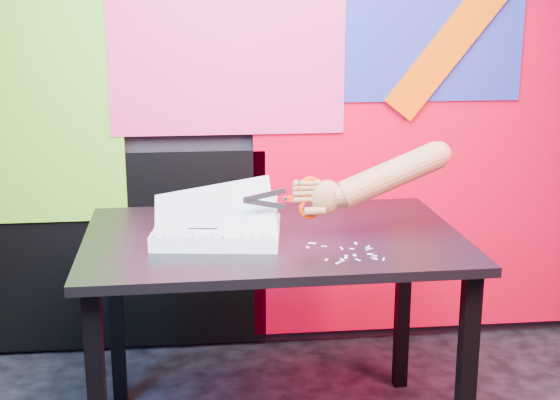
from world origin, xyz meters
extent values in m
cube|color=#222228|center=(0.00, 1.50, 1.35)|extent=(3.00, 0.01, 2.70)
cube|color=red|center=(0.65, 1.47, 0.85)|extent=(1.60, 0.02, 1.60)
cube|color=#202CA0|center=(0.55, 1.46, 1.45)|extent=(0.85, 0.02, 0.75)
cube|color=#ED317D|center=(-0.25, 1.45, 1.35)|extent=(0.95, 0.02, 0.80)
cube|color=#61CC26|center=(-1.05, 1.46, 1.10)|extent=(0.75, 0.02, 1.00)
cube|color=black|center=(-0.75, 1.47, 0.45)|extent=(1.30, 0.02, 0.85)
cube|color=black|center=(-0.70, 1.02, 0.36)|extent=(0.05, 0.05, 0.72)
cube|color=black|center=(0.41, 0.35, 0.36)|extent=(0.05, 0.05, 0.72)
cube|color=black|center=(0.39, 1.04, 0.36)|extent=(0.05, 0.05, 0.72)
cube|color=black|center=(-0.15, 0.68, 0.73)|extent=(1.22, 0.83, 0.03)
cube|color=silver|center=(-0.33, 0.65, 0.77)|extent=(0.42, 0.34, 0.05)
cube|color=white|center=(-0.33, 0.65, 0.80)|extent=(0.42, 0.33, 0.00)
cube|color=white|center=(-0.33, 0.65, 0.80)|extent=(0.40, 0.32, 0.12)
cube|color=white|center=(-0.34, 0.66, 0.83)|extent=(0.38, 0.28, 0.21)
cylinder|color=black|center=(-0.52, 0.54, 0.80)|extent=(0.01, 0.01, 0.00)
cylinder|color=black|center=(-0.49, 0.54, 0.80)|extent=(0.01, 0.01, 0.00)
cylinder|color=black|center=(-0.46, 0.53, 0.80)|extent=(0.01, 0.01, 0.00)
cylinder|color=black|center=(-0.43, 0.53, 0.80)|extent=(0.01, 0.01, 0.00)
cylinder|color=black|center=(-0.40, 0.53, 0.80)|extent=(0.01, 0.01, 0.00)
cylinder|color=black|center=(-0.37, 0.52, 0.80)|extent=(0.01, 0.01, 0.00)
cylinder|color=black|center=(-0.34, 0.52, 0.80)|extent=(0.01, 0.01, 0.00)
cylinder|color=black|center=(-0.31, 0.51, 0.80)|extent=(0.01, 0.01, 0.00)
cylinder|color=black|center=(-0.29, 0.51, 0.80)|extent=(0.01, 0.01, 0.00)
cylinder|color=black|center=(-0.26, 0.51, 0.80)|extent=(0.01, 0.01, 0.00)
cylinder|color=black|center=(-0.23, 0.50, 0.80)|extent=(0.01, 0.01, 0.00)
cylinder|color=black|center=(-0.20, 0.50, 0.80)|extent=(0.01, 0.01, 0.00)
cylinder|color=black|center=(-0.17, 0.50, 0.80)|extent=(0.01, 0.01, 0.00)
cylinder|color=black|center=(-0.48, 0.80, 0.80)|extent=(0.01, 0.01, 0.00)
cylinder|color=black|center=(-0.45, 0.80, 0.80)|extent=(0.01, 0.01, 0.00)
cylinder|color=black|center=(-0.43, 0.79, 0.80)|extent=(0.01, 0.01, 0.00)
cylinder|color=black|center=(-0.40, 0.79, 0.80)|extent=(0.01, 0.01, 0.00)
cylinder|color=black|center=(-0.37, 0.79, 0.80)|extent=(0.01, 0.01, 0.00)
cylinder|color=black|center=(-0.34, 0.78, 0.80)|extent=(0.01, 0.01, 0.00)
cylinder|color=black|center=(-0.31, 0.78, 0.80)|extent=(0.01, 0.01, 0.00)
cylinder|color=black|center=(-0.28, 0.77, 0.80)|extent=(0.01, 0.01, 0.00)
cylinder|color=black|center=(-0.25, 0.77, 0.80)|extent=(0.01, 0.01, 0.00)
cylinder|color=black|center=(-0.22, 0.77, 0.80)|extent=(0.01, 0.01, 0.00)
cylinder|color=black|center=(-0.19, 0.76, 0.80)|extent=(0.01, 0.01, 0.00)
cylinder|color=black|center=(-0.16, 0.76, 0.80)|extent=(0.01, 0.01, 0.00)
cylinder|color=black|center=(-0.13, 0.76, 0.80)|extent=(0.01, 0.01, 0.00)
cube|color=black|center=(-0.41, 0.71, 0.80)|extent=(0.07, 0.02, 0.00)
cube|color=black|center=(-0.30, 0.68, 0.80)|extent=(0.05, 0.02, 0.00)
cube|color=black|center=(-0.37, 0.61, 0.80)|extent=(0.09, 0.02, 0.00)
cube|color=silver|center=(-0.18, 0.61, 0.90)|extent=(0.13, 0.01, 0.04)
cube|color=silver|center=(-0.18, 0.61, 0.87)|extent=(0.13, 0.01, 0.04)
cylinder|color=silver|center=(-0.12, 0.61, 0.89)|extent=(0.01, 0.01, 0.01)
cube|color=#E83201|center=(-0.09, 0.61, 0.88)|extent=(0.05, 0.01, 0.02)
cube|color=#E83201|center=(-0.09, 0.61, 0.89)|extent=(0.05, 0.01, 0.02)
torus|color=#E83201|center=(-0.04, 0.61, 0.92)|extent=(0.07, 0.02, 0.07)
torus|color=#E83201|center=(-0.04, 0.61, 0.85)|extent=(0.07, 0.02, 0.07)
ellipsoid|color=#A16536|center=(0.02, 0.61, 0.89)|extent=(0.11, 0.06, 0.11)
cylinder|color=#A16536|center=(-0.04, 0.61, 0.88)|extent=(0.08, 0.02, 0.02)
cylinder|color=#A16536|center=(-0.04, 0.61, 0.90)|extent=(0.08, 0.02, 0.02)
cylinder|color=#A16536|center=(-0.04, 0.61, 0.92)|extent=(0.07, 0.02, 0.02)
cylinder|color=#A16536|center=(-0.04, 0.61, 0.94)|extent=(0.06, 0.02, 0.02)
cylinder|color=#A16536|center=(-0.02, 0.60, 0.85)|extent=(0.07, 0.04, 0.03)
cylinder|color=#A16536|center=(0.07, 0.62, 0.89)|extent=(0.06, 0.07, 0.07)
cylinder|color=#A16536|center=(0.22, 0.62, 0.95)|extent=(0.34, 0.10, 0.21)
sphere|color=#A16536|center=(0.37, 0.62, 1.01)|extent=(0.08, 0.08, 0.08)
cube|color=silver|center=(0.13, 0.51, 0.75)|extent=(0.01, 0.02, 0.00)
cube|color=silver|center=(-0.05, 0.54, 0.75)|extent=(0.01, 0.02, 0.00)
cube|color=silver|center=(-0.02, 0.41, 0.75)|extent=(0.01, 0.02, 0.00)
cube|color=silver|center=(0.13, 0.50, 0.75)|extent=(0.03, 0.02, 0.00)
cube|color=silver|center=(0.05, 0.43, 0.75)|extent=(0.01, 0.03, 0.00)
cube|color=silver|center=(-0.03, 0.58, 0.75)|extent=(0.03, 0.02, 0.00)
cube|color=silver|center=(0.13, 0.41, 0.75)|extent=(0.02, 0.01, 0.00)
cube|color=silver|center=(0.07, 0.40, 0.75)|extent=(0.01, 0.02, 0.00)
cube|color=silver|center=(0.12, 0.45, 0.75)|extent=(0.02, 0.02, 0.00)
cube|color=silver|center=(0.00, 0.54, 0.75)|extent=(0.02, 0.01, 0.00)
cube|color=silver|center=(0.15, 0.40, 0.75)|extent=(0.01, 0.02, 0.00)
cube|color=silver|center=(0.03, 0.41, 0.75)|extent=(0.01, 0.02, 0.00)
cube|color=silver|center=(0.13, 0.52, 0.75)|extent=(0.02, 0.03, 0.00)
cube|color=silver|center=(0.08, 0.51, 0.75)|extent=(0.02, 0.01, 0.00)
cube|color=silver|center=(0.07, 0.45, 0.75)|extent=(0.01, 0.02, 0.00)
cube|color=silver|center=(0.13, 0.42, 0.75)|extent=(0.02, 0.02, 0.00)
cube|color=silver|center=(0.05, 0.52, 0.75)|extent=(0.01, 0.03, 0.00)
cube|color=silver|center=(0.10, 0.56, 0.75)|extent=(0.01, 0.02, 0.00)
cube|color=silver|center=(0.13, 0.43, 0.75)|extent=(0.02, 0.03, 0.00)
cube|color=silver|center=(0.01, 0.39, 0.75)|extent=(0.02, 0.03, 0.00)
camera|label=1|loc=(-0.39, -1.71, 1.49)|focal=50.00mm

